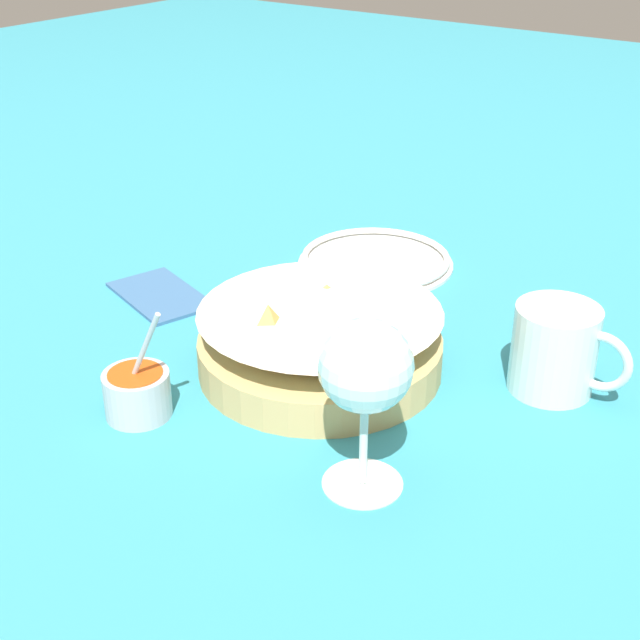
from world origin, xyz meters
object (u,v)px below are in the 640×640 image
side_plate (376,260)px  wine_glass (366,372)px  food_basket (320,344)px  beer_mug (555,353)px  sauce_cup (137,392)px

side_plate → wine_glass: bearing=-58.6°
wine_glass → side_plate: bearing=121.4°
food_basket → wine_glass: bearing=-43.4°
food_basket → wine_glass: (0.14, -0.13, 0.08)m
food_basket → side_plate: 0.27m
food_basket → beer_mug: beer_mug is taller
beer_mug → side_plate: bearing=153.6°
sauce_cup → side_plate: bearing=90.8°
beer_mug → side_plate: (-0.30, 0.15, -0.03)m
food_basket → wine_glass: size_ratio=1.61×
food_basket → sauce_cup: 0.19m
wine_glass → food_basket: bearing=136.6°
sauce_cup → beer_mug: size_ratio=1.01×
side_plate → beer_mug: bearing=-26.4°
food_basket → sauce_cup: size_ratio=2.08×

